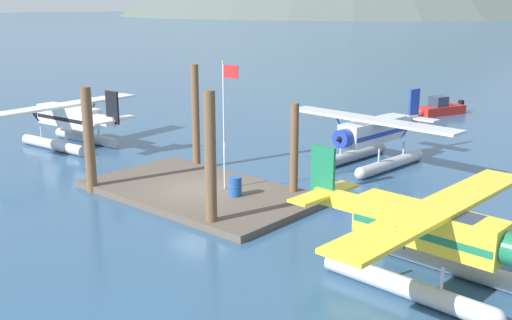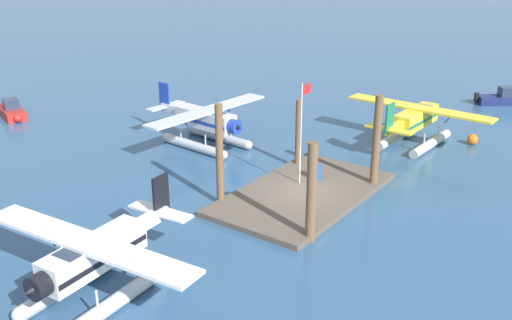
# 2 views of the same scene
# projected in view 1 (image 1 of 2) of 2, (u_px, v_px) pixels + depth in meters

# --- Properties ---
(ground_plane) EXTENTS (1200.00, 1200.00, 0.00)m
(ground_plane) POSITION_uv_depth(u_px,v_px,m) (199.00, 195.00, 28.10)
(ground_plane) COLOR #2D5175
(dock_platform) EXTENTS (11.01, 6.26, 0.30)m
(dock_platform) POSITION_uv_depth(u_px,v_px,m) (199.00, 192.00, 28.06)
(dock_platform) COLOR brown
(dock_platform) RESTS_ON ground
(piling_near_left) EXTENTS (0.49, 0.49, 5.02)m
(piling_near_left) POSITION_uv_depth(u_px,v_px,m) (89.00, 140.00, 27.94)
(piling_near_left) COLOR brown
(piling_near_left) RESTS_ON ground
(piling_near_right) EXTENTS (0.46, 0.46, 5.53)m
(piling_near_right) POSITION_uv_depth(u_px,v_px,m) (210.00, 161.00, 23.25)
(piling_near_right) COLOR brown
(piling_near_right) RESTS_ON ground
(piling_far_left) EXTENTS (0.41, 0.41, 5.65)m
(piling_far_left) POSITION_uv_depth(u_px,v_px,m) (196.00, 117.00, 31.88)
(piling_far_left) COLOR brown
(piling_far_left) RESTS_ON ground
(piling_far_right) EXTENTS (0.38, 0.38, 4.41)m
(piling_far_right) POSITION_uv_depth(u_px,v_px,m) (294.00, 151.00, 27.17)
(piling_far_right) COLOR brown
(piling_far_right) RESTS_ON ground
(flagpole) EXTENTS (0.95, 0.10, 5.95)m
(flagpole) POSITION_uv_depth(u_px,v_px,m) (226.00, 111.00, 27.01)
(flagpole) COLOR silver
(flagpole) RESTS_ON dock_platform
(fuel_drum) EXTENTS (0.62, 0.62, 0.88)m
(fuel_drum) POSITION_uv_depth(u_px,v_px,m) (235.00, 186.00, 26.87)
(fuel_drum) COLOR #1E4C99
(fuel_drum) RESTS_ON dock_platform
(seaplane_silver_bow_right) EXTENTS (10.47, 7.97, 3.84)m
(seaplane_silver_bow_right) POSITION_uv_depth(u_px,v_px,m) (372.00, 137.00, 32.87)
(seaplane_silver_bow_right) COLOR #B7BABF
(seaplane_silver_bow_right) RESTS_ON ground
(seaplane_white_port_fwd) EXTENTS (7.97, 10.48, 3.84)m
(seaplane_white_port_fwd) POSITION_uv_depth(u_px,v_px,m) (69.00, 122.00, 37.28)
(seaplane_white_port_fwd) COLOR #B7BABF
(seaplane_white_port_fwd) RESTS_ON ground
(seaplane_yellow_stbd_aft) EXTENTS (7.98, 10.45, 3.84)m
(seaplane_yellow_stbd_aft) POSITION_uv_depth(u_px,v_px,m) (428.00, 237.00, 18.78)
(seaplane_yellow_stbd_aft) COLOR #B7BABF
(seaplane_yellow_stbd_aft) RESTS_ON ground
(boat_red_open_north) EXTENTS (2.85, 4.68, 1.50)m
(boat_red_open_north) POSITION_uv_depth(u_px,v_px,m) (439.00, 109.00, 48.32)
(boat_red_open_north) COLOR #B2231E
(boat_red_open_north) RESTS_ON ground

